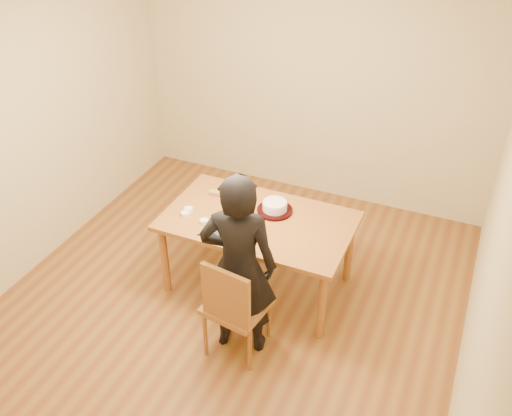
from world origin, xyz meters
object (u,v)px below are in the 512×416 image
at_px(dining_chair, 237,305).
at_px(cake, 275,206).
at_px(cake_plate, 275,210).
at_px(person, 239,266).
at_px(dining_table, 258,221).

xyz_separation_m(dining_chair, cake, (-0.06, 0.94, 0.36)).
bearing_deg(cake_plate, cake, 0.00).
relative_size(cake_plate, person, 0.20).
bearing_deg(cake, person, -86.09).
bearing_deg(dining_chair, person, 98.44).
distance_m(dining_table, dining_chair, 0.84).
distance_m(dining_chair, cake, 1.01).
distance_m(cake, person, 0.90).
bearing_deg(cake_plate, person, -86.09).
bearing_deg(dining_chair, cake, 102.16).
relative_size(dining_table, dining_chair, 3.62).
height_order(cake_plate, cake, cake).
height_order(dining_table, cake_plate, cake_plate).
distance_m(dining_table, cake, 0.21).
distance_m(dining_table, person, 0.75).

